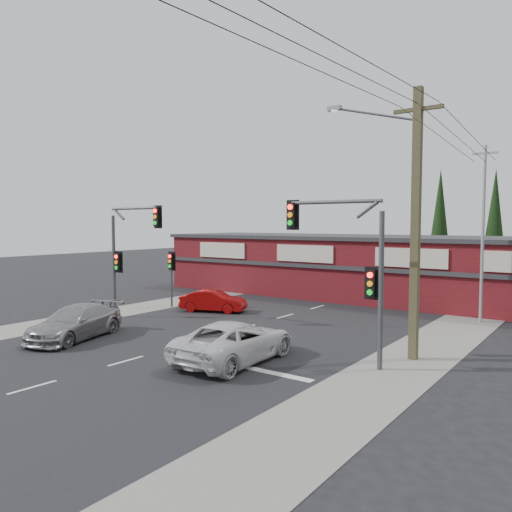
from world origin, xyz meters
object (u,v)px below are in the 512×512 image
Objects in this scene: silver_suv at (75,322)px; shop_building at (345,265)px; white_suv at (235,341)px; red_sedan at (213,301)px; utility_pole at (412,215)px.

silver_suv is 0.18× the size of shop_building.
white_suv is 10.45m from red_sedan.
silver_suv is 19.75m from shop_building.
white_suv is 18.60m from shop_building.
utility_pole is (13.03, 5.36, 4.67)m from silver_suv.
white_suv reaches higher than red_sedan.
white_suv is at bearing -76.79° from shop_building.
white_suv is 8.02m from silver_suv.
silver_suv is at bearing -157.65° from utility_pole.
utility_pole is (12.52, -3.32, 4.77)m from red_sedan.
utility_pole reaches higher than white_suv.
shop_building is 17.15m from utility_pole.
red_sedan is (0.51, 8.68, -0.10)m from silver_suv.
red_sedan is at bearing -46.93° from white_suv.
red_sedan is at bearing -106.51° from shop_building.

